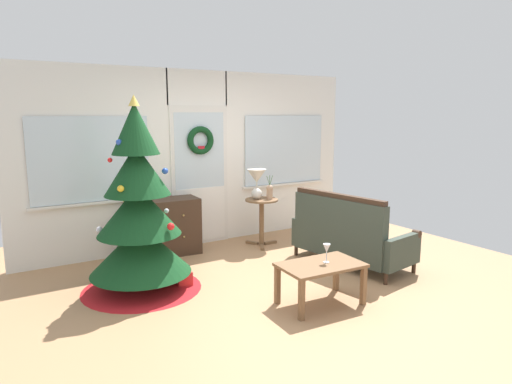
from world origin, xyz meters
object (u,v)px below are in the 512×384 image
(dresser_cabinet, at_px, (166,227))
(wine_glass, at_px, (327,249))
(christmas_tree, at_px, (139,220))
(gift_box, at_px, (183,279))
(side_table, at_px, (262,213))
(flower_vase, at_px, (270,191))
(coffee_table, at_px, (321,270))
(settee_sofa, at_px, (347,237))
(table_lamp, at_px, (257,180))

(dresser_cabinet, xyz_separation_m, wine_glass, (0.81, -2.41, 0.18))
(christmas_tree, distance_m, gift_box, 0.84)
(christmas_tree, xyz_separation_m, side_table, (2.04, 0.72, -0.29))
(side_table, height_order, gift_box, side_table)
(side_table, distance_m, gift_box, 1.89)
(side_table, distance_m, flower_vase, 0.34)
(wine_glass, bearing_deg, dresser_cabinet, 108.57)
(dresser_cabinet, distance_m, gift_box, 1.29)
(coffee_table, height_order, wine_glass, wine_glass)
(coffee_table, height_order, gift_box, coffee_table)
(christmas_tree, bearing_deg, settee_sofa, -13.62)
(side_table, bearing_deg, wine_glass, -104.54)
(settee_sofa, relative_size, side_table, 2.33)
(christmas_tree, relative_size, side_table, 3.03)
(christmas_tree, distance_m, side_table, 2.18)
(dresser_cabinet, distance_m, wine_glass, 2.55)
(settee_sofa, distance_m, flower_vase, 1.38)
(table_lamp, distance_m, wine_glass, 2.21)
(christmas_tree, xyz_separation_m, dresser_cabinet, (0.69, 1.05, -0.40))
(coffee_table, bearing_deg, dresser_cabinet, 107.00)
(settee_sofa, distance_m, table_lamp, 1.58)
(settee_sofa, height_order, flower_vase, flower_vase)
(side_table, relative_size, gift_box, 4.10)
(christmas_tree, distance_m, dresser_cabinet, 1.32)
(coffee_table, distance_m, gift_box, 1.58)
(flower_vase, relative_size, gift_box, 2.04)
(flower_vase, xyz_separation_m, gift_box, (-1.72, -0.83, -0.73))
(settee_sofa, xyz_separation_m, gift_box, (-2.07, 0.43, -0.29))
(gift_box, bearing_deg, christmas_tree, 158.14)
(side_table, bearing_deg, dresser_cabinet, 166.01)
(christmas_tree, height_order, dresser_cabinet, christmas_tree)
(wine_glass, bearing_deg, coffee_table, -178.93)
(settee_sofa, xyz_separation_m, side_table, (-0.45, 1.32, 0.12))
(dresser_cabinet, xyz_separation_m, flower_vase, (1.45, -0.40, 0.43))
(dresser_cabinet, bearing_deg, wine_glass, -71.43)
(dresser_cabinet, distance_m, settee_sofa, 2.45)
(side_table, bearing_deg, gift_box, -151.21)
(dresser_cabinet, relative_size, side_table, 1.31)
(dresser_cabinet, relative_size, wine_glass, 4.73)
(side_table, bearing_deg, flower_vase, -30.96)
(christmas_tree, bearing_deg, wine_glass, -42.14)
(dresser_cabinet, distance_m, table_lamp, 1.45)
(settee_sofa, xyz_separation_m, table_lamp, (-0.51, 1.36, 0.61))
(table_lamp, relative_size, coffee_table, 0.51)
(dresser_cabinet, bearing_deg, settee_sofa, -42.61)
(side_table, distance_m, wine_glass, 2.15)
(settee_sofa, relative_size, coffee_table, 1.88)
(settee_sofa, bearing_deg, dresser_cabinet, 137.39)
(christmas_tree, distance_m, settee_sofa, 2.60)
(christmas_tree, xyz_separation_m, table_lamp, (1.98, 0.76, 0.20))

